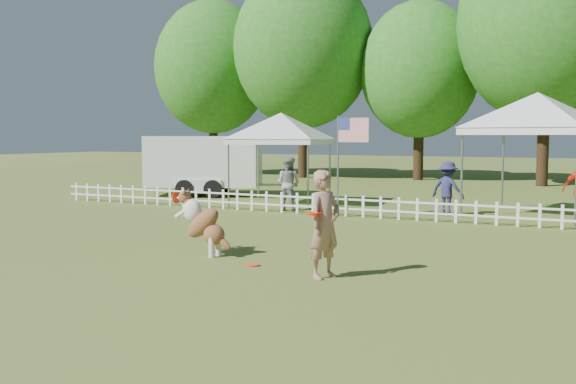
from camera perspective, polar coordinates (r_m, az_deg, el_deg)
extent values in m
plane|color=#3D5C1D|center=(11.23, -4.58, -6.40)|extent=(120.00, 120.00, 0.00)
imported|color=#A47462|center=(10.00, 3.29, -2.89)|extent=(0.57, 0.71, 1.69)
cylinder|color=red|center=(11.07, -3.18, -6.50)|extent=(0.34, 0.34, 0.02)
imported|color=#949398|center=(19.16, 0.05, 0.76)|extent=(0.84, 0.69, 1.60)
imported|color=navy|center=(18.46, 14.01, 0.31)|extent=(1.09, 0.81, 1.51)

